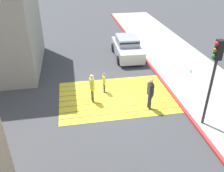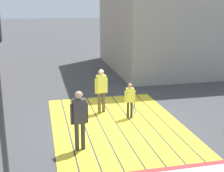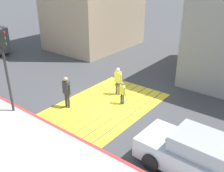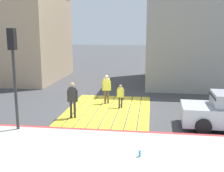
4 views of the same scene
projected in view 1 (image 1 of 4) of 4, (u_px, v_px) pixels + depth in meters
ground_plane at (116, 97)px, 13.84m from camera, size 120.00×120.00×0.00m
crosswalk_stripes at (116, 96)px, 13.84m from camera, size 6.40×4.35×0.01m
sidewalk_west at (206, 87)px, 14.67m from camera, size 4.80×40.00×0.12m
curb_painted at (169, 91)px, 14.31m from camera, size 0.16×40.00×0.13m
car_parked_near_curb at (127, 48)px, 18.70m from camera, size 2.07×4.35×1.57m
traffic_light_corner at (214, 68)px, 10.12m from camera, size 0.39×0.28×4.24m
water_bottle at (191, 71)px, 16.20m from camera, size 0.07×0.07×0.22m
pedestrian_adult_lead at (92, 86)px, 12.92m from camera, size 0.25×0.49×1.66m
pedestrian_adult_trailing at (150, 92)px, 12.32m from camera, size 0.26×0.51×1.74m
pedestrian_child_with_racket at (104, 81)px, 13.92m from camera, size 0.28×0.40×1.29m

